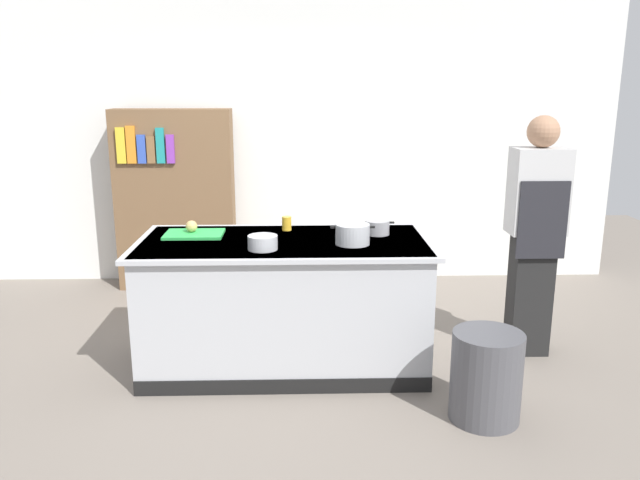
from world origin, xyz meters
TOP-DOWN VIEW (x-y plane):
  - ground_plane at (0.00, 0.00)m, footprint 10.00×10.00m
  - back_wall at (0.00, 2.10)m, footprint 6.40×0.12m
  - counter_island at (0.00, -0.00)m, footprint 1.98×0.98m
  - cutting_board at (-0.63, 0.15)m, footprint 0.40×0.28m
  - onion at (-0.65, 0.18)m, footprint 0.08×0.08m
  - stock_pot at (0.45, -0.11)m, footprint 0.29×0.23m
  - sauce_pan at (0.65, 0.15)m, footprint 0.23×0.17m
  - mixing_bowl at (-0.13, -0.24)m, footprint 0.19×0.19m
  - juice_cup at (0.01, 0.30)m, footprint 0.07×0.07m
  - trash_bin at (1.19, -0.78)m, footprint 0.41×0.41m
  - person_chef at (1.77, 0.15)m, footprint 0.38×0.25m
  - bookshelf at (-1.08, 1.80)m, footprint 1.10×0.31m

SIDE VIEW (x-z plane):
  - ground_plane at x=0.00m, z-range 0.00..0.00m
  - trash_bin at x=1.19m, z-range 0.00..0.54m
  - counter_island at x=0.00m, z-range 0.02..0.92m
  - bookshelf at x=-1.08m, z-range 0.00..1.70m
  - cutting_board at x=-0.63m, z-range 0.90..0.92m
  - person_chef at x=1.77m, z-range 0.05..1.77m
  - mixing_bowl at x=-0.13m, z-range 0.90..0.99m
  - sauce_pan at x=0.65m, z-range 0.90..1.00m
  - juice_cup at x=0.01m, z-range 0.90..1.00m
  - onion at x=-0.65m, z-range 0.92..1.00m
  - stock_pot at x=0.45m, z-range 0.90..1.03m
  - back_wall at x=0.00m, z-range 0.00..3.00m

